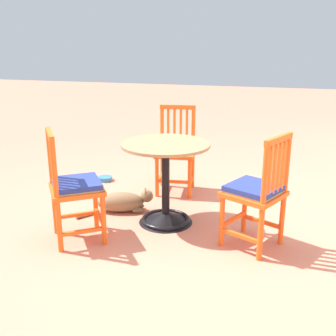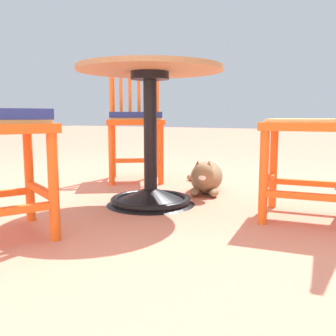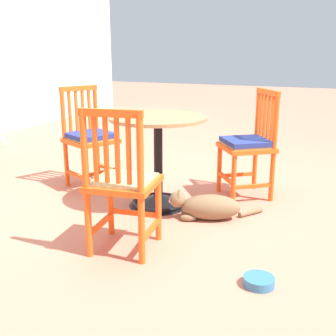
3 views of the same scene
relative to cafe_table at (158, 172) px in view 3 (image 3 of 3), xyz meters
The scene contains 7 objects.
ground_plane 0.32m from the cafe_table, 19.83° to the right, with size 24.00×24.00×0.00m, color #C6755B.
cafe_table is the anchor object (origin of this frame).
orange_chair_near_fence 0.84m from the cafe_table, 74.26° to the left, with size 0.53×0.53×0.91m.
orange_chair_facing_out 0.83m from the cafe_table, behind, with size 0.45×0.45×0.91m.
orange_chair_at_corner 0.81m from the cafe_table, 48.98° to the right, with size 0.56×0.56×0.91m.
tabby_cat 0.50m from the cafe_table, 105.29° to the right, with size 0.47×0.64×0.23m.
pet_water_bowl 1.37m from the cafe_table, 131.47° to the right, with size 0.17×0.17×0.05m, color teal.
Camera 3 is at (-3.08, -1.31, 1.22)m, focal length 44.93 mm.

